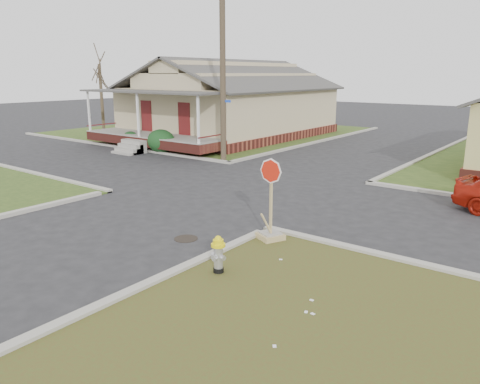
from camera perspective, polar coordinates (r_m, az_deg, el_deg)
The scene contains 11 objects.
ground at distance 14.54m, azimuth -11.51°, elevation -3.27°, with size 120.00×120.00×0.00m, color #242426.
verge_far_left at distance 36.10m, azimuth -3.67°, elevation 7.43°, with size 19.00×19.00×0.05m, color #30491A.
curbs at distance 18.07m, azimuth 0.44°, elevation 0.47°, with size 80.00×40.00×0.12m, color #A8A498, non-canonical shape.
manhole at distance 12.69m, azimuth -6.61°, elevation -5.66°, with size 0.64×0.64×0.01m, color black.
corner_house at distance 32.98m, azimuth -1.26°, elevation 10.73°, with size 10.10×15.50×5.30m.
utility_pole at distance 23.22m, azimuth -2.12°, elevation 15.13°, with size 1.80×0.28×9.00m.
tree_far_left at distance 35.50m, azimuth -16.51°, elevation 10.78°, with size 0.22×0.22×4.90m, color #413325.
fire_hydrant at distance 10.31m, azimuth -2.66°, elevation -7.35°, with size 0.32×0.32×0.85m.
stop_sign at distance 12.33m, azimuth 3.73°, elevation -3.67°, with size 0.62×0.60×2.17m.
hedge_left at distance 28.69m, azimuth -13.18°, elevation 6.34°, with size 1.28×1.05×0.98m, color #163E19.
hedge_right at distance 26.49m, azimuth -9.60°, elevation 6.13°, with size 1.57×1.29×1.20m, color #163E19.
Camera 1 is at (10.55, -9.03, 4.31)m, focal length 35.00 mm.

